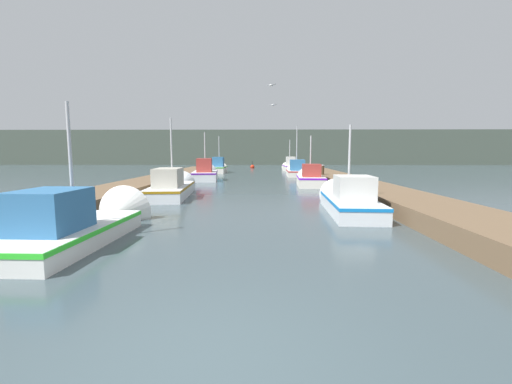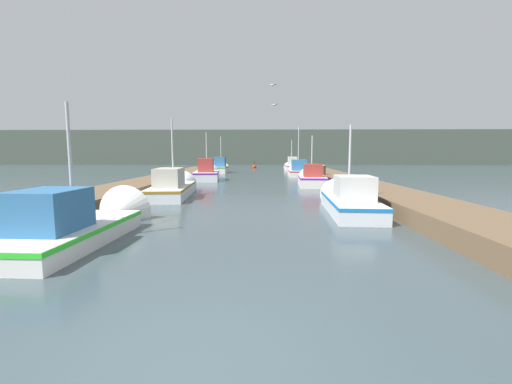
{
  "view_description": "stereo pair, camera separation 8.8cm",
  "coord_description": "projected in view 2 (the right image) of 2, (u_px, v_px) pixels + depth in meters",
  "views": [
    {
      "loc": [
        0.65,
        -3.11,
        2.1
      ],
      "look_at": [
        0.47,
        8.27,
        0.79
      ],
      "focal_mm": 24.0,
      "sensor_mm": 36.0,
      "label": 1
    },
    {
      "loc": [
        0.73,
        -3.11,
        2.1
      ],
      "look_at": [
        0.47,
        8.27,
        0.79
      ],
      "focal_mm": 24.0,
      "sensor_mm": 36.0,
      "label": 2
    }
  ],
  "objects": [
    {
      "name": "ground_plane",
      "position": [
        188.0,
        369.0,
        3.34
      ],
      "size": [
        200.0,
        200.0,
        0.0
      ],
      "color": "#38474C"
    },
    {
      "name": "seagull_lead",
      "position": [
        272.0,
        85.0,
        18.8
      ],
      "size": [
        0.53,
        0.38,
        0.12
      ],
      "rotation": [
        0.0,
        0.0,
        5.76
      ],
      "color": "white"
    },
    {
      "name": "mooring_piling_3",
      "position": [
        214.0,
        166.0,
        38.11
      ],
      "size": [
        0.29,
        0.29,
        1.17
      ],
      "color": "#473523",
      "rests_on": "ground_plane"
    },
    {
      "name": "distant_shore_ridge",
      "position": [
        260.0,
        148.0,
        66.32
      ],
      "size": [
        120.0,
        16.0,
        6.01
      ],
      "color": "#424C42",
      "rests_on": "ground_plane"
    },
    {
      "name": "fishing_boat_6",
      "position": [
        221.0,
        167.0,
        36.21
      ],
      "size": [
        1.41,
        4.6,
        4.12
      ],
      "rotation": [
        0.0,
        0.0,
        0.0
      ],
      "color": "silver",
      "rests_on": "ground_plane"
    },
    {
      "name": "fishing_boat_2",
      "position": [
        174.0,
        186.0,
        16.99
      ],
      "size": [
        2.1,
        6.3,
        4.26
      ],
      "rotation": [
        0.0,
        0.0,
        0.08
      ],
      "color": "silver",
      "rests_on": "ground_plane"
    },
    {
      "name": "channel_buoy",
      "position": [
        254.0,
        167.0,
        46.88
      ],
      "size": [
        0.58,
        0.58,
        1.08
      ],
      "color": "red",
      "rests_on": "ground_plane"
    },
    {
      "name": "dock_right",
      "position": [
        359.0,
        186.0,
        19.06
      ],
      "size": [
        2.42,
        40.0,
        0.54
      ],
      "color": "brown",
      "rests_on": "ground_plane"
    },
    {
      "name": "fishing_boat_1",
      "position": [
        347.0,
        199.0,
        12.45
      ],
      "size": [
        1.77,
        5.52,
        3.52
      ],
      "rotation": [
        0.0,
        0.0,
        -0.06
      ],
      "color": "silver",
      "rests_on": "ground_plane"
    },
    {
      "name": "mooring_piling_2",
      "position": [
        214.0,
        167.0,
        37.81
      ],
      "size": [
        0.33,
        0.33,
        0.98
      ],
      "color": "#473523",
      "rests_on": "ground_plane"
    },
    {
      "name": "mooring_piling_1",
      "position": [
        324.0,
        174.0,
        24.37
      ],
      "size": [
        0.31,
        0.31,
        1.23
      ],
      "color": "#473523",
      "rests_on": "ground_plane"
    },
    {
      "name": "fishing_boat_5",
      "position": [
        298.0,
        171.0,
        31.23
      ],
      "size": [
        1.82,
        5.0,
        5.01
      ],
      "rotation": [
        0.0,
        0.0,
        -0.03
      ],
      "color": "silver",
      "rests_on": "ground_plane"
    },
    {
      "name": "dock_left",
      "position": [
        144.0,
        185.0,
        19.34
      ],
      "size": [
        2.42,
        40.0,
        0.54
      ],
      "color": "brown",
      "rests_on": "ground_plane"
    },
    {
      "name": "fishing_boat_3",
      "position": [
        311.0,
        178.0,
        22.04
      ],
      "size": [
        1.84,
        4.53,
        3.61
      ],
      "rotation": [
        0.0,
        0.0,
        -0.06
      ],
      "color": "silver",
      "rests_on": "ground_plane"
    },
    {
      "name": "fishing_boat_7",
      "position": [
        291.0,
        166.0,
        39.74
      ],
      "size": [
        1.56,
        4.82,
        3.87
      ],
      "rotation": [
        0.0,
        0.0,
        0.06
      ],
      "color": "silver",
      "rests_on": "ground_plane"
    },
    {
      "name": "fishing_boat_4",
      "position": [
        207.0,
        173.0,
        26.86
      ],
      "size": [
        2.3,
        5.58,
        4.17
      ],
      "rotation": [
        0.0,
        0.0,
        0.1
      ],
      "color": "silver",
      "rests_on": "ground_plane"
    },
    {
      "name": "seagull_1",
      "position": [
        274.0,
        105.0,
        21.15
      ],
      "size": [
        0.53,
        0.38,
        0.12
      ],
      "rotation": [
        0.0,
        0.0,
        5.75
      ],
      "color": "white"
    },
    {
      "name": "fishing_boat_0",
      "position": [
        85.0,
        222.0,
        8.58
      ],
      "size": [
        1.95,
        5.28,
        3.89
      ],
      "rotation": [
        0.0,
        0.0,
        -0.03
      ],
      "color": "silver",
      "rests_on": "ground_plane"
    },
    {
      "name": "mooring_piling_0",
      "position": [
        322.0,
        174.0,
        25.0
      ],
      "size": [
        0.33,
        0.33,
        1.04
      ],
      "color": "#473523",
      "rests_on": "ground_plane"
    }
  ]
}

